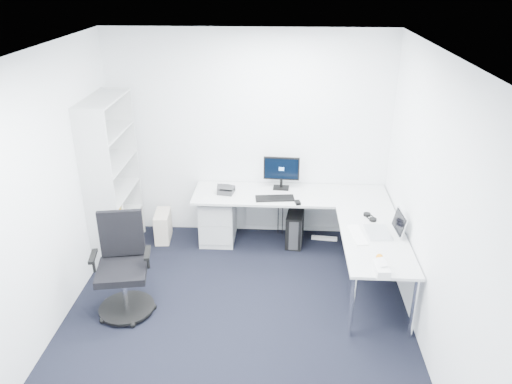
# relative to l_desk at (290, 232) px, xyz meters

# --- Properties ---
(ground) EXTENTS (4.20, 4.20, 0.00)m
(ground) POSITION_rel_l_desk_xyz_m (-0.55, -1.40, -0.36)
(ground) COLOR black
(ceiling) EXTENTS (4.20, 4.20, 0.00)m
(ceiling) POSITION_rel_l_desk_xyz_m (-0.55, -1.40, 2.34)
(ceiling) COLOR white
(wall_back) EXTENTS (3.60, 0.02, 2.70)m
(wall_back) POSITION_rel_l_desk_xyz_m (-0.55, 0.70, 0.99)
(wall_back) COLOR white
(wall_back) RESTS_ON ground
(wall_left) EXTENTS (0.02, 4.20, 2.70)m
(wall_left) POSITION_rel_l_desk_xyz_m (-2.35, -1.40, 0.99)
(wall_left) COLOR white
(wall_left) RESTS_ON ground
(wall_right) EXTENTS (0.02, 4.20, 2.70)m
(wall_right) POSITION_rel_l_desk_xyz_m (1.25, -1.40, 0.99)
(wall_right) COLOR white
(wall_right) RESTS_ON ground
(l_desk) EXTENTS (2.46, 1.38, 0.72)m
(l_desk) POSITION_rel_l_desk_xyz_m (0.00, 0.00, 0.00)
(l_desk) COLOR silver
(l_desk) RESTS_ON ground
(drawer_pedestal) EXTENTS (0.44, 0.55, 0.67)m
(drawer_pedestal) POSITION_rel_l_desk_xyz_m (-0.95, 0.40, -0.02)
(drawer_pedestal) COLOR silver
(drawer_pedestal) RESTS_ON ground
(bookshelf) EXTENTS (0.39, 1.00, 2.00)m
(bookshelf) POSITION_rel_l_desk_xyz_m (-2.17, 0.05, 0.64)
(bookshelf) COLOR silver
(bookshelf) RESTS_ON ground
(task_chair) EXTENTS (0.70, 0.70, 1.08)m
(task_chair) POSITION_rel_l_desk_xyz_m (-1.73, -1.19, 0.18)
(task_chair) COLOR black
(task_chair) RESTS_ON ground
(black_pc_tower) EXTENTS (0.25, 0.48, 0.45)m
(black_pc_tower) POSITION_rel_l_desk_xyz_m (0.07, 0.37, -0.14)
(black_pc_tower) COLOR black
(black_pc_tower) RESTS_ON ground
(beige_pc_tower) EXTENTS (0.22, 0.42, 0.39)m
(beige_pc_tower) POSITION_rel_l_desk_xyz_m (-1.68, 0.37, -0.17)
(beige_pc_tower) COLOR beige
(beige_pc_tower) RESTS_ON ground
(power_strip) EXTENTS (0.35, 0.09, 0.04)m
(power_strip) POSITION_rel_l_desk_xyz_m (0.47, 0.46, -0.34)
(power_strip) COLOR white
(power_strip) RESTS_ON ground
(monitor) EXTENTS (0.47, 0.17, 0.44)m
(monitor) POSITION_rel_l_desk_xyz_m (-0.12, 0.51, 0.58)
(monitor) COLOR black
(monitor) RESTS_ON l_desk
(black_keyboard) EXTENTS (0.49, 0.22, 0.02)m
(black_keyboard) POSITION_rel_l_desk_xyz_m (-0.20, 0.18, 0.37)
(black_keyboard) COLOR black
(black_keyboard) RESTS_ON l_desk
(mouse) EXTENTS (0.08, 0.11, 0.03)m
(mouse) POSITION_rel_l_desk_xyz_m (0.08, 0.06, 0.37)
(mouse) COLOR black
(mouse) RESTS_ON l_desk
(desk_phone) EXTENTS (0.22, 0.22, 0.14)m
(desk_phone) POSITION_rel_l_desk_xyz_m (-0.82, 0.33, 0.43)
(desk_phone) COLOR #2D2D2F
(desk_phone) RESTS_ON l_desk
(laptop) EXTENTS (0.39, 0.38, 0.26)m
(laptop) POSITION_rel_l_desk_xyz_m (0.94, -0.62, 0.49)
(laptop) COLOR silver
(laptop) RESTS_ON l_desk
(white_keyboard) EXTENTS (0.18, 0.45, 0.01)m
(white_keyboard) POSITION_rel_l_desk_xyz_m (0.71, -0.68, 0.37)
(white_keyboard) COLOR white
(white_keyboard) RESTS_ON l_desk
(headphones) EXTENTS (0.19, 0.23, 0.05)m
(headphones) POSITION_rel_l_desk_xyz_m (0.90, -0.27, 0.38)
(headphones) COLOR black
(headphones) RESTS_ON l_desk
(orange_fruit) EXTENTS (0.07, 0.07, 0.07)m
(orange_fruit) POSITION_rel_l_desk_xyz_m (0.86, -1.18, 0.40)
(orange_fruit) COLOR orange
(orange_fruit) RESTS_ON l_desk
(tissue_box) EXTENTS (0.14, 0.24, 0.08)m
(tissue_box) POSITION_rel_l_desk_xyz_m (0.84, -1.39, 0.40)
(tissue_box) COLOR white
(tissue_box) RESTS_ON l_desk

